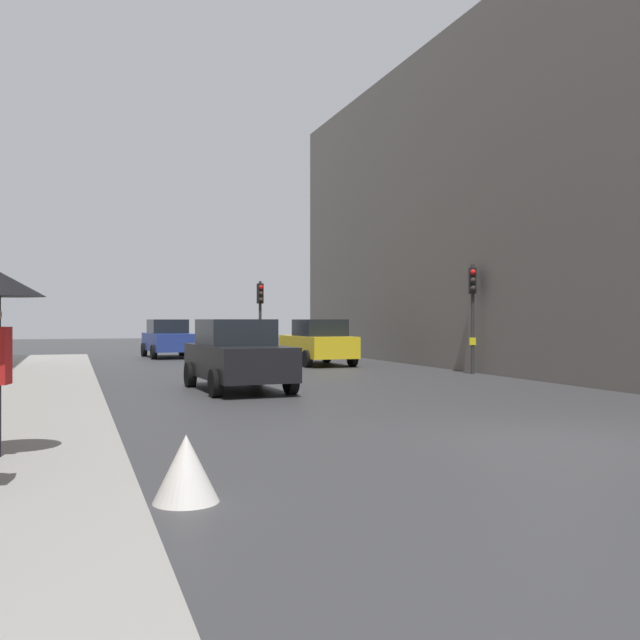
# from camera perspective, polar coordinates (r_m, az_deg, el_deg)

# --- Properties ---
(ground_plane) EXTENTS (120.00, 120.00, 0.00)m
(ground_plane) POSITION_cam_1_polar(r_m,az_deg,el_deg) (10.94, 18.26, -9.19)
(ground_plane) COLOR #38383A
(sidewalk_kerb) EXTENTS (3.49, 40.00, 0.16)m
(sidewalk_kerb) POSITION_cam_1_polar(r_m,az_deg,el_deg) (14.73, -23.57, -6.49)
(sidewalk_kerb) COLOR gray
(sidewalk_kerb) RESTS_ON ground
(building_facade_right) EXTENTS (12.00, 34.26, 12.11)m
(building_facade_right) POSITION_cam_1_polar(r_m,az_deg,el_deg) (28.09, 22.71, 8.84)
(building_facade_right) COLOR slate
(building_facade_right) RESTS_ON ground
(traffic_light_far_median) EXTENTS (0.25, 0.43, 3.37)m
(traffic_light_far_median) POSITION_cam_1_polar(r_m,az_deg,el_deg) (30.15, -4.79, 1.12)
(traffic_light_far_median) COLOR #2D2D2D
(traffic_light_far_median) RESTS_ON ground
(traffic_light_mid_street) EXTENTS (0.35, 0.45, 3.53)m
(traffic_light_mid_street) POSITION_cam_1_polar(r_m,az_deg,el_deg) (23.57, 12.08, 1.70)
(traffic_light_mid_street) COLOR #2D2D2D
(traffic_light_mid_street) RESTS_ON ground
(car_dark_suv) EXTENTS (2.20, 4.29, 1.76)m
(car_dark_suv) POSITION_cam_1_polar(r_m,az_deg,el_deg) (17.82, -6.62, -2.78)
(car_dark_suv) COLOR black
(car_dark_suv) RESTS_ON ground
(car_blue_van) EXTENTS (2.22, 4.30, 1.76)m
(car_blue_van) POSITION_cam_1_polar(r_m,az_deg,el_deg) (33.80, -12.02, -1.45)
(car_blue_van) COLOR navy
(car_blue_van) RESTS_ON ground
(car_yellow_taxi) EXTENTS (2.11, 4.25, 1.76)m
(car_yellow_taxi) POSITION_cam_1_polar(r_m,az_deg,el_deg) (27.59, -0.17, -1.78)
(car_yellow_taxi) COLOR yellow
(car_yellow_taxi) RESTS_ON ground
(warning_sign_triangle) EXTENTS (0.64, 0.64, 0.65)m
(warning_sign_triangle) POSITION_cam_1_polar(r_m,az_deg,el_deg) (7.11, -10.64, -11.56)
(warning_sign_triangle) COLOR silver
(warning_sign_triangle) RESTS_ON ground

